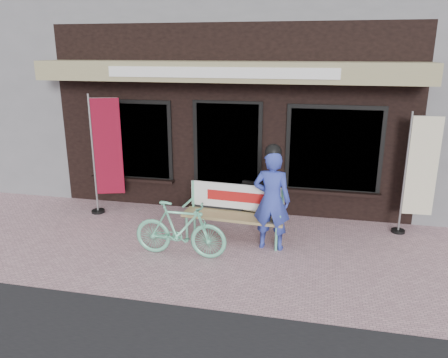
% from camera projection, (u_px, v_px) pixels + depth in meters
% --- Properties ---
extents(ground, '(70.00, 70.00, 0.00)m').
position_uv_depth(ground, '(201.00, 253.00, 6.96)').
color(ground, '#C596A0').
rests_on(ground, ground).
extents(storefront, '(7.00, 6.77, 6.00)m').
position_uv_depth(storefront, '(253.00, 55.00, 10.76)').
color(storefront, black).
rests_on(storefront, ground).
extents(bench, '(1.75, 0.56, 0.94)m').
position_uv_depth(bench, '(235.00, 208.00, 7.37)').
color(bench, '#6ACFA4').
rests_on(bench, ground).
extents(person, '(0.61, 0.42, 1.74)m').
position_uv_depth(person, '(272.00, 198.00, 6.93)').
color(person, '#3141AB').
rests_on(person, ground).
extents(bicycle, '(1.48, 0.44, 0.89)m').
position_uv_depth(bicycle, '(180.00, 229.00, 6.77)').
color(bicycle, '#6ACFA4').
rests_on(bicycle, ground).
extents(nobori_red, '(0.69, 0.34, 2.34)m').
position_uv_depth(nobori_red, '(106.00, 153.00, 8.38)').
color(nobori_red, gray).
rests_on(nobori_red, ground).
extents(nobori_cream, '(0.63, 0.24, 2.15)m').
position_uv_depth(nobori_cream, '(419.00, 173.00, 7.41)').
color(nobori_cream, gray).
rests_on(nobori_cream, ground).
extents(menu_stand, '(0.41, 0.17, 0.81)m').
position_uv_depth(menu_stand, '(253.00, 202.00, 8.06)').
color(menu_stand, black).
rests_on(menu_stand, ground).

